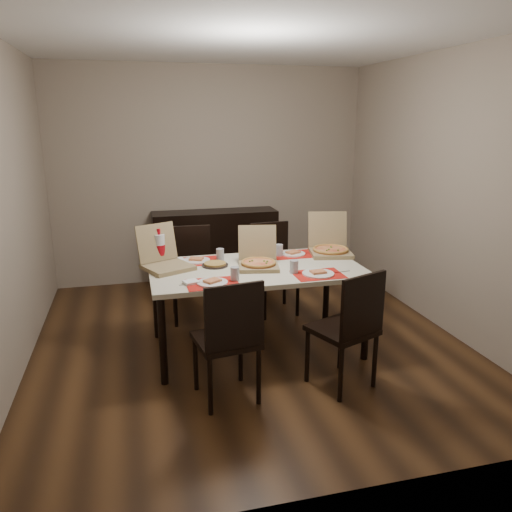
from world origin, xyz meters
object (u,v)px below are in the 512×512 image
sideboard (215,247)px  dining_table (256,275)px  chair_near_right (350,325)px  chair_far_right (273,263)px  soda_bottle (159,249)px  chair_near_left (229,336)px  dip_bowl (261,260)px  chair_far_left (191,269)px  pizza_box_center (258,261)px

sideboard → dining_table: sideboard is taller
chair_near_right → sideboard: bearing=100.9°
chair_far_right → soda_bottle: bearing=-155.5°
dining_table → chair_far_right: (0.40, 0.86, -0.17)m
chair_near_left → dip_bowl: bearing=63.2°
chair_near_right → chair_far_left: (-0.95, 1.73, 0.00)m
soda_bottle → chair_far_left: bearing=59.3°
dip_bowl → chair_near_left: bearing=-116.8°
chair_far_right → soda_bottle: 1.36m
soda_bottle → chair_far_right: bearing=24.5°
sideboard → chair_near_right: chair_near_right is taller
chair_near_left → pizza_box_center: size_ratio=2.19×
pizza_box_center → soda_bottle: bearing=159.0°
sideboard → dip_bowl: (0.12, -1.77, 0.31)m
sideboard → soda_bottle: soda_bottle is taller
chair_near_right → chair_far_left: size_ratio=1.00×
dining_table → dip_bowl: 0.19m
chair_near_right → chair_far_right: 1.71m
pizza_box_center → soda_bottle: pizza_box_center is taller
chair_near_right → soda_bottle: 1.77m
sideboard → chair_far_left: 1.12m
dining_table → pizza_box_center: bearing=14.5°
dining_table → soda_bottle: 0.87m
chair_near_right → dip_bowl: (-0.41, 0.99, 0.25)m
dining_table → chair_near_right: bearing=-59.4°
chair_far_right → soda_bottle: (-1.19, -0.54, 0.37)m
sideboard → chair_far_left: chair_far_left is taller
sideboard → chair_near_right: (0.53, -2.76, 0.06)m
sideboard → chair_near_left: bearing=-97.7°
dining_table → chair_near_right: chair_near_right is taller
chair_far_left → soda_bottle: (-0.34, -0.57, 0.37)m
soda_bottle → pizza_box_center: bearing=-21.0°
dining_table → chair_far_left: bearing=117.1°
chair_far_left → sideboard: bearing=67.7°
chair_far_left → chair_near_left: bearing=-88.2°
soda_bottle → sideboard: bearing=64.6°
chair_near_left → chair_far_right: size_ratio=1.00×
sideboard → chair_near_right: size_ratio=1.61×
chair_near_right → chair_far_right: bearing=93.3°
soda_bottle → dining_table: bearing=-21.9°
chair_far_left → pizza_box_center: pizza_box_center is taller
chair_far_left → dip_bowl: bearing=-53.6°
dining_table → chair_far_left: 1.01m
chair_near_left → chair_far_left: bearing=91.8°
chair_near_right → soda_bottle: (-1.29, 1.16, 0.37)m
pizza_box_center → dip_bowl: size_ratio=3.82×
chair_near_left → dip_bowl: chair_near_left is taller
dip_bowl → chair_far_left: bearing=126.4°
sideboard → pizza_box_center: pizza_box_center is taller
pizza_box_center → soda_bottle: size_ratio=1.35×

